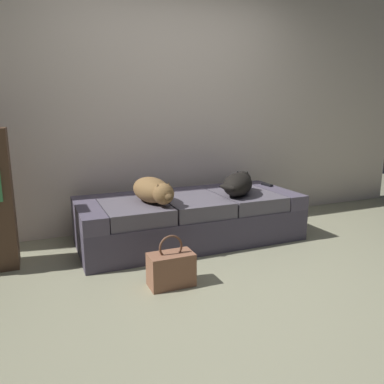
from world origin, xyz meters
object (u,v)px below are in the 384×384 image
(dog_tan, at_px, (153,190))
(tv_remote, at_px, (267,185))
(dog_dark, at_px, (238,184))
(handbag, at_px, (171,269))
(couch, at_px, (190,218))

(dog_tan, bearing_deg, tv_remote, 10.42)
(dog_dark, height_order, handbag, dog_dark)
(dog_dark, relative_size, handbag, 1.44)
(dog_tan, bearing_deg, handbag, -98.00)
(dog_tan, distance_m, tv_remote, 1.37)
(couch, height_order, tv_remote, tv_remote)
(dog_tan, xyz_separation_m, dog_dark, (0.85, -0.01, -0.00))
(couch, distance_m, dog_dark, 0.57)
(dog_dark, bearing_deg, dog_tan, 179.45)
(dog_dark, bearing_deg, tv_remote, 27.04)
(couch, distance_m, tv_remote, 0.99)
(dog_tan, bearing_deg, couch, 16.08)
(couch, height_order, dog_dark, dog_dark)
(dog_tan, distance_m, dog_dark, 0.85)
(dog_tan, height_order, dog_dark, dog_tan)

